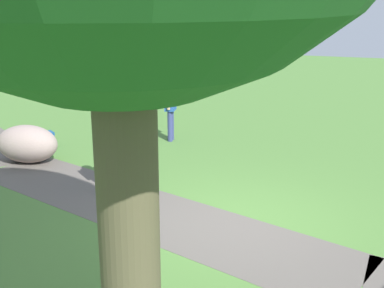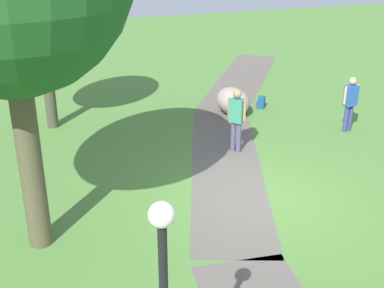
{
  "view_description": "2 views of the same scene",
  "coord_description": "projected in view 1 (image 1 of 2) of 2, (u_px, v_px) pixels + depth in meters",
  "views": [
    {
      "loc": [
        -1.71,
        7.7,
        3.75
      ],
      "look_at": [
        0.72,
        0.2,
        1.38
      ],
      "focal_mm": 47.82,
      "sensor_mm": 36.0,
      "label": 1
    },
    {
      "loc": [
        -9.15,
        4.64,
        5.75
      ],
      "look_at": [
        1.38,
        1.03,
        0.9
      ],
      "focal_mm": 47.91,
      "sensor_mm": 36.0,
      "label": 2
    }
  ],
  "objects": [
    {
      "name": "backpack_by_boulder",
      "position": [
        49.0,
        140.0,
        12.7
      ],
      "size": [
        0.35,
        0.35,
        0.4
      ],
      "color": "navy",
      "rests_on": "ground"
    },
    {
      "name": "footpath_segment_mid",
      "position": [
        142.0,
        209.0,
        9.12
      ],
      "size": [
        8.12,
        4.34,
        0.01
      ],
      "color": "#5F5851",
      "rests_on": "ground"
    },
    {
      "name": "passerby_on_path",
      "position": [
        116.0,
        142.0,
        9.58
      ],
      "size": [
        0.43,
        0.42,
        1.76
      ],
      "color": "#4D4A68",
      "rests_on": "ground"
    },
    {
      "name": "man_near_boulder",
      "position": [
        170.0,
        104.0,
        13.08
      ],
      "size": [
        0.28,
        0.52,
        1.66
      ],
      "color": "navy",
      "rests_on": "ground"
    },
    {
      "name": "ground_plane",
      "position": [
        236.0,
        223.0,
        8.6
      ],
      "size": [
        48.0,
        48.0,
        0.0
      ],
      "primitive_type": "plane",
      "color": "#4F7D37"
    },
    {
      "name": "lawn_boulder",
      "position": [
        27.0,
        144.0,
        11.57
      ],
      "size": [
        1.48,
        1.01,
        0.85
      ],
      "color": "gray",
      "rests_on": "ground"
    }
  ]
}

